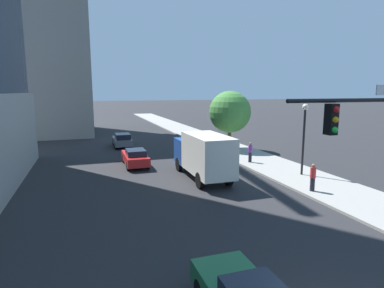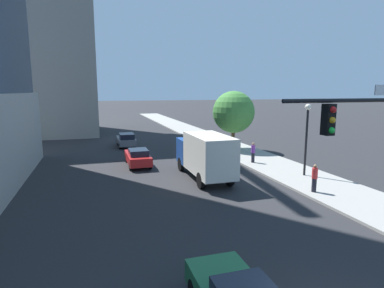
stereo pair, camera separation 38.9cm
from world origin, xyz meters
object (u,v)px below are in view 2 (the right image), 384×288
Objects in this scene: street_tree at (234,112)px; box_truck at (205,154)px; car_red at (138,157)px; pedestrian_purple_shirt at (253,152)px; construction_building at (41,31)px; pedestrian_red_shirt at (315,178)px; street_lamp at (307,128)px; car_gray at (126,140)px.

street_tree is 11.72m from box_truck.
pedestrian_purple_shirt is (9.42, -2.32, 0.29)m from car_red.
street_tree is 1.35× the size of car_red.
construction_building is 19.54× the size of pedestrian_red_shirt.
car_gray is (-11.01, 16.76, -2.78)m from street_lamp.
pedestrian_purple_shirt is (-1.03, -6.38, -2.98)m from street_tree.
pedestrian_purple_shirt is (19.16, -26.74, -13.42)m from construction_building.
construction_building is 7.41× the size of car_red.
box_truck is 7.32m from pedestrian_red_shirt.
street_lamp is 13.42m from car_red.
street_lamp is 3.03× the size of pedestrian_red_shirt.
pedestrian_purple_shirt reaches higher than pedestrian_red_shirt.
construction_building is 22.38m from car_gray.
car_gray reaches higher than car_red.
car_gray is at bearing 152.00° from street_tree.
car_gray is 15.21m from pedestrian_purple_shirt.
car_gray is at bearing 128.28° from pedestrian_purple_shirt.
car_red is at bearing 147.01° from street_lamp.
street_lamp is at bearing -56.71° from car_gray.
pedestrian_purple_shirt is at bearing -13.83° from car_red.
street_tree is at bearing 92.83° from street_lamp.
pedestrian_red_shirt is at bearing -118.39° from street_lamp.
street_tree reaches higher than box_truck.
car_red is 0.64× the size of box_truck.
pedestrian_purple_shirt is at bearing 108.18° from street_lamp.
car_red is (9.74, -24.42, -13.71)m from construction_building.
box_truck reaches higher than pedestrian_purple_shirt.
street_lamp is 11.23m from street_tree.
construction_building reaches higher than street_tree.
street_lamp reaches higher than car_red.
street_lamp is at bearing -32.99° from car_red.
pedestrian_red_shirt is at bearing -65.69° from car_gray.
box_truck is at bearing -53.90° from car_red.
pedestrian_red_shirt reaches higher than car_red.
car_gray is at bearing 123.29° from street_lamp.
construction_building is 7.43× the size of car_gray.
construction_building is at bearing 114.66° from box_truck.
construction_building is at bearing 118.32° from pedestrian_red_shirt.
box_truck is at bearing 166.55° from street_lamp.
street_lamp is at bearing -13.45° from box_truck.
construction_building reaches higher than pedestrian_purple_shirt.
street_tree reaches higher than pedestrian_purple_shirt.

